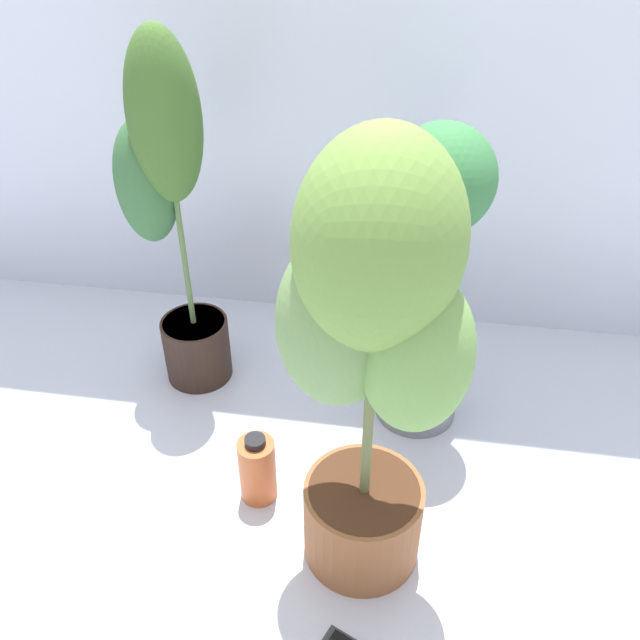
# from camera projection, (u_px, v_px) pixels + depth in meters

# --- Properties ---
(ground_plane) EXTENTS (8.00, 8.00, 0.00)m
(ground_plane) POSITION_uv_depth(u_px,v_px,m) (274.00, 489.00, 1.78)
(ground_plane) COLOR silver
(ground_plane) RESTS_ON ground
(mylar_back_wall) EXTENTS (3.20, 0.01, 2.00)m
(mylar_back_wall) POSITION_uv_depth(u_px,v_px,m) (322.00, 17.00, 1.86)
(mylar_back_wall) COLOR silver
(mylar_back_wall) RESTS_ON ground
(potted_plant_back_left) EXTENTS (0.29, 0.22, 1.07)m
(potted_plant_back_left) POSITION_uv_depth(u_px,v_px,m) (169.00, 210.00, 1.82)
(potted_plant_back_left) COLOR #302119
(potted_plant_back_left) RESTS_ON ground
(potted_plant_back_right) EXTENTS (0.37, 0.37, 0.89)m
(potted_plant_back_right) POSITION_uv_depth(u_px,v_px,m) (427.00, 265.00, 1.72)
(potted_plant_back_right) COLOR slate
(potted_plant_back_right) RESTS_ON ground
(potted_plant_front_right) EXTENTS (0.43, 0.43, 1.07)m
(potted_plant_front_right) POSITION_uv_depth(u_px,v_px,m) (372.00, 345.00, 1.26)
(potted_plant_front_right) COLOR brown
(potted_plant_front_right) RESTS_ON ground
(nutrient_bottle) EXTENTS (0.10, 0.10, 0.21)m
(nutrient_bottle) POSITION_uv_depth(u_px,v_px,m) (257.00, 469.00, 1.71)
(nutrient_bottle) COLOR #C35B2D
(nutrient_bottle) RESTS_ON ground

